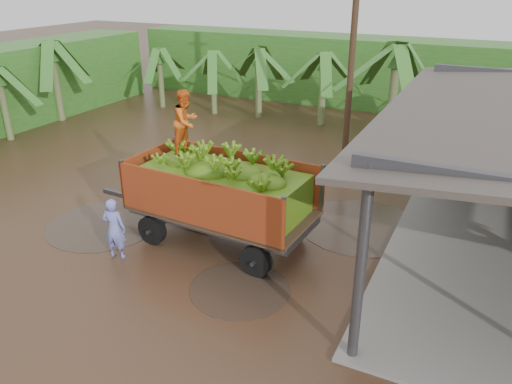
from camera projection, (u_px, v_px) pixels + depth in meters
ground at (212, 222)px, 14.76m from camera, size 100.00×100.00×0.00m
hedge_north at (325, 69)px, 27.98m from camera, size 22.00×3.00×3.60m
banana_trailer at (221, 191)px, 13.14m from camera, size 6.82×2.64×3.98m
man_blue at (114, 229)px, 12.63m from camera, size 0.67×0.52×1.65m
utility_pole at (353, 47)px, 18.06m from camera, size 1.20×0.24×8.48m
banana_plants at (180, 100)px, 20.96m from camera, size 24.20×19.88×4.24m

